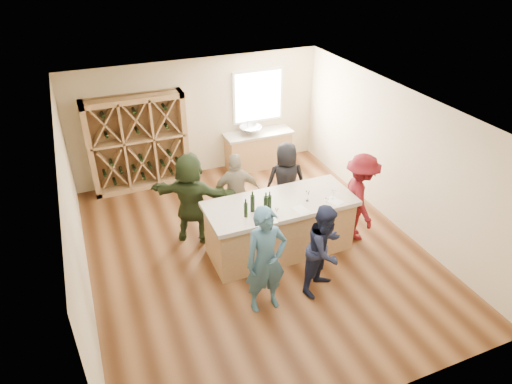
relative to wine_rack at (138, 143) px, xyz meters
name	(u,v)px	position (x,y,z in m)	size (l,w,h in m)	color
floor	(255,252)	(1.50, -3.27, -1.15)	(6.00, 7.00, 0.10)	brown
ceiling	(255,107)	(1.50, -3.27, 1.75)	(6.00, 7.00, 0.10)	white
wall_back	(198,117)	(1.50, 0.28, 0.30)	(6.00, 0.10, 2.80)	beige
wall_front	(374,331)	(1.50, -6.82, 0.30)	(6.00, 0.10, 2.80)	beige
wall_left	(71,224)	(-1.55, -3.27, 0.30)	(0.10, 7.00, 2.80)	beige
wall_right	(398,157)	(4.55, -3.27, 0.30)	(0.10, 7.00, 2.80)	beige
window_frame	(258,96)	(3.00, 0.20, 0.65)	(1.30, 0.06, 1.30)	white
window_pane	(258,96)	(3.00, 0.17, 0.65)	(1.18, 0.01, 1.18)	white
wine_rack	(138,143)	(0.00, 0.00, 0.00)	(2.20, 0.45, 2.20)	#A67E4F
back_counter_base	(258,150)	(2.90, -0.07, -0.67)	(1.60, 0.58, 0.86)	#A67E4F
back_counter_top	(258,133)	(2.90, -0.07, -0.21)	(1.70, 0.62, 0.06)	#B3A692
sink	(251,130)	(2.70, -0.07, -0.09)	(0.54, 0.54, 0.19)	silver
faucet	(248,125)	(2.70, 0.11, -0.03)	(0.02, 0.02, 0.30)	silver
tasting_counter_base	(280,228)	(1.92, -3.45, -0.60)	(2.60, 1.00, 1.00)	#A67E4F
tasting_counter_top	(280,204)	(1.92, -3.45, -0.06)	(2.72, 1.12, 0.08)	#B3A692
wine_bottle_b	(246,210)	(1.17, -3.65, 0.11)	(0.07, 0.07, 0.27)	black
wine_bottle_c	(253,203)	(1.34, -3.54, 0.14)	(0.08, 0.08, 0.31)	black
wine_bottle_d	(266,205)	(1.54, -3.66, 0.14)	(0.08, 0.08, 0.32)	black
wine_bottle_e	(270,203)	(1.62, -3.62, 0.12)	(0.07, 0.07, 0.29)	black
wine_glass_a	(277,213)	(1.64, -3.87, 0.06)	(0.06, 0.06, 0.17)	white
wine_glass_c	(327,203)	(2.59, -3.91, 0.07)	(0.07, 0.07, 0.17)	white
wine_glass_d	(308,196)	(2.38, -3.60, 0.08)	(0.08, 0.08, 0.20)	white
wine_glass_e	(333,195)	(2.84, -3.71, 0.06)	(0.06, 0.06, 0.17)	white
tasting_menu_a	(270,219)	(1.52, -3.87, -0.02)	(0.22, 0.29, 0.00)	white
tasting_menu_b	(301,210)	(2.14, -3.82, -0.02)	(0.20, 0.28, 0.00)	white
tasting_menu_c	(334,201)	(2.82, -3.79, -0.02)	(0.21, 0.29, 0.00)	white
person_near_left	(266,261)	(1.10, -4.68, -0.17)	(0.68, 0.50, 1.86)	#335972
person_near_right	(325,249)	(2.16, -4.65, -0.29)	(0.79, 0.43, 1.62)	#191E38
person_server	(360,198)	(3.52, -3.60, -0.21)	(1.14, 0.53, 1.77)	#590F14
person_far_mid	(237,193)	(1.44, -2.47, -0.27)	(0.98, 0.50, 1.67)	gray
person_far_right	(286,182)	(2.52, -2.44, -0.26)	(0.82, 0.53, 1.68)	black
person_far_left	(191,198)	(0.54, -2.45, -0.19)	(1.70, 0.61, 1.83)	#263319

